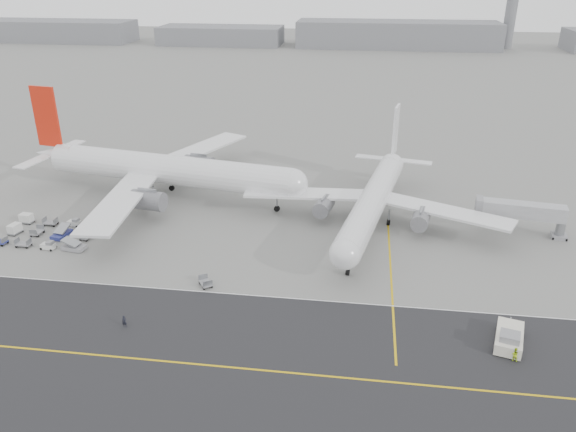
# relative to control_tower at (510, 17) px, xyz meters

# --- Properties ---
(ground) EXTENTS (700.00, 700.00, 0.00)m
(ground) POSITION_rel_control_tower_xyz_m (-100.00, -265.00, -16.25)
(ground) COLOR gray
(ground) RESTS_ON ground
(taxiway) EXTENTS (220.00, 59.00, 0.03)m
(taxiway) POSITION_rel_control_tower_xyz_m (-94.98, -282.98, -16.24)
(taxiway) COLOR #29292C
(taxiway) RESTS_ON ground
(horizon_buildings) EXTENTS (520.00, 28.00, 28.00)m
(horizon_buildings) POSITION_rel_control_tower_xyz_m (-70.00, -5.00, -16.25)
(horizon_buildings) COLOR slate
(horizon_buildings) RESTS_ON ground
(control_tower) EXTENTS (7.00, 7.00, 31.25)m
(control_tower) POSITION_rel_control_tower_xyz_m (0.00, 0.00, 0.00)
(control_tower) COLOR slate
(control_tower) RESTS_ON ground
(airliner_a) EXTENTS (60.17, 59.04, 20.89)m
(airliner_a) POSITION_rel_control_tower_xyz_m (-114.76, -233.16, -10.24)
(airliner_a) COLOR white
(airliner_a) RESTS_ON ground
(airliner_b) EXTENTS (47.97, 48.93, 17.04)m
(airliner_b) POSITION_rel_control_tower_xyz_m (-72.85, -240.17, -11.34)
(airliner_b) COLOR white
(airliner_b) RESTS_ON ground
(pushback_tug) EXTENTS (4.75, 8.79, 2.48)m
(pushback_tug) POSITION_rel_control_tower_xyz_m (-55.97, -273.95, -15.24)
(pushback_tug) COLOR silver
(pushback_tug) RESTS_ON ground
(jet_bridge) EXTENTS (15.90, 4.95, 5.93)m
(jet_bridge) POSITION_rel_control_tower_xyz_m (-47.37, -240.85, -12.12)
(jet_bridge) COLOR gray
(jet_bridge) RESTS_ON ground
(gse_cluster) EXTENTS (22.75, 18.25, 1.89)m
(gse_cluster) POSITION_rel_control_tower_xyz_m (-128.73, -253.14, -16.25)
(gse_cluster) COLOR gray
(gse_cluster) RESTS_ON ground
(stray_dolly) EXTENTS (2.54, 2.77, 1.45)m
(stray_dolly) POSITION_rel_control_tower_xyz_m (-97.27, -265.56, -16.25)
(stray_dolly) COLOR silver
(stray_dolly) RESTS_ON ground
(ground_crew_a) EXTENTS (0.65, 0.45, 1.72)m
(ground_crew_a) POSITION_rel_control_tower_xyz_m (-105.02, -277.00, -15.39)
(ground_crew_a) COLOR black
(ground_crew_a) RESTS_ON ground
(ground_crew_b) EXTENTS (1.03, 0.90, 1.82)m
(ground_crew_b) POSITION_rel_control_tower_xyz_m (-55.96, -277.06, -15.35)
(ground_crew_b) COLOR #B9DE1A
(ground_crew_b) RESTS_ON ground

